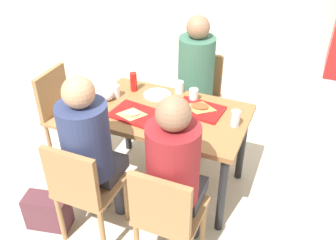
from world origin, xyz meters
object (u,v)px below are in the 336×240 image
paper_plate_center (157,95)px  plastic_cup_b (155,130)px  person_in_red (90,145)px  plastic_cup_c (115,91)px  handbag (48,211)px  foil_bundle (108,95)px  pizza_slice_a (132,113)px  condiment_bottle (134,82)px  tray_red_far (199,110)px  pizza_slice_b (200,107)px  chair_near_right (166,213)px  plastic_cup_a (179,87)px  chair_left_end (64,110)px  soda_can (235,118)px  paper_plate_near_edge (181,131)px  person_in_brown_jacket (175,169)px  main_table (168,123)px  person_far_side (195,75)px  chair_far_side (198,92)px  plastic_cup_d (194,95)px  chair_near_left (83,187)px

paper_plate_center → plastic_cup_b: 0.56m
person_in_red → plastic_cup_b: size_ratio=12.72×
plastic_cup_c → handbag: bearing=-101.7°
plastic_cup_c → foil_bundle: 0.08m
pizza_slice_a → foil_bundle: size_ratio=2.06×
plastic_cup_b → condiment_bottle: condiment_bottle is taller
tray_red_far → plastic_cup_c: 0.69m
pizza_slice_b → chair_near_right: bearing=-84.1°
chair_near_right → tray_red_far: (-0.09, 0.86, 0.23)m
plastic_cup_a → handbag: (-0.62, -1.08, -0.63)m
chair_left_end → condiment_bottle: (0.59, 0.20, 0.30)m
soda_can → plastic_cup_b: bearing=-145.5°
plastic_cup_b → foil_bundle: (-0.54, 0.29, 0.00)m
paper_plate_center → foil_bundle: bearing=-146.3°
paper_plate_near_edge → foil_bundle: bearing=165.1°
person_in_brown_jacket → pizza_slice_a: size_ratio=6.17×
main_table → paper_plate_near_edge: paper_plate_near_edge is taller
paper_plate_center → person_far_side: bearing=66.2°
paper_plate_near_edge → foil_bundle: 0.72m
main_table → person_far_side: (-0.00, 0.61, 0.13)m
tray_red_far → paper_plate_center: size_ratio=1.64×
chair_far_side → pizza_slice_a: size_ratio=4.18×
pizza_slice_a → soda_can: (0.74, 0.17, 0.04)m
plastic_cup_d → soda_can: soda_can is taller
main_table → plastic_cup_b: (0.03, -0.31, 0.15)m
pizza_slice_b → foil_bundle: foil_bundle is taller
chair_near_left → pizza_slice_b: bearing=59.9°
chair_near_left → chair_far_side: 1.53m
tray_red_far → plastic_cup_d: 0.16m
plastic_cup_b → pizza_slice_b: bearing=67.8°
chair_far_side → pizza_slice_b: 0.70m
person_in_brown_jacket → plastic_cup_b: person_in_brown_jacket is taller
pizza_slice_b → plastic_cup_b: size_ratio=2.02×
tray_red_far → paper_plate_near_edge: size_ratio=1.64×
plastic_cup_c → foil_bundle: bearing=-112.3°
person_in_brown_jacket → soda_can: person_in_brown_jacket is taller
pizza_slice_b → chair_far_side: bearing=108.6°
person_in_red → chair_near_right: bearing=-13.2°
chair_near_left → plastic_cup_a: chair_near_left is taller
paper_plate_center → condiment_bottle: bearing=180.0°
main_table → soda_can: (0.51, 0.02, 0.16)m
paper_plate_near_edge → pizza_slice_a: size_ratio=1.07×
paper_plate_center → foil_bundle: 0.40m
plastic_cup_b → paper_plate_center: bearing=112.3°
main_table → condiment_bottle: (-0.39, 0.20, 0.18)m
pizza_slice_b → chair_near_left: bearing=-120.1°
person_far_side → pizza_slice_b: (0.21, -0.48, -0.00)m
paper_plate_center → foil_bundle: foil_bundle is taller
tray_red_far → condiment_bottle: condiment_bottle is taller
plastic_cup_d → chair_left_end: bearing=-167.8°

